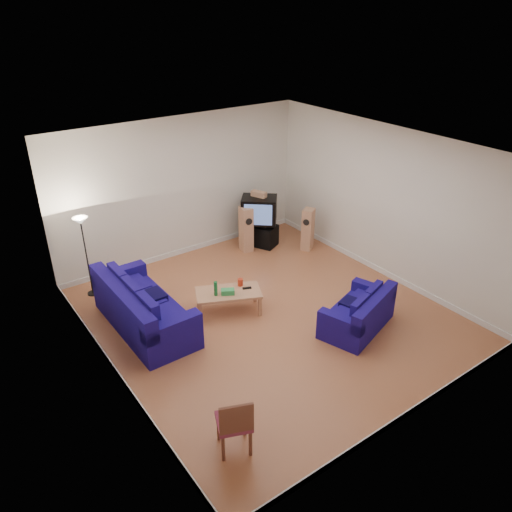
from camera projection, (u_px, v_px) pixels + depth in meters
room at (269, 242)px, 8.79m from camera, size 6.01×6.51×3.21m
sofa_three_seat at (142, 311)px, 9.00m from camera, size 1.07×2.41×0.93m
sofa_loveseat at (359, 315)px, 9.01m from camera, size 1.67×1.24×0.74m
coffee_table at (228, 294)px, 9.44m from camera, size 1.36×1.06×0.44m
bottle at (216, 289)px, 9.24m from camera, size 0.07×0.07×0.29m
tissue_box at (228, 292)px, 9.31m from camera, size 0.28×0.24×0.10m
red_canister at (240, 282)px, 9.58m from camera, size 0.14×0.14×0.14m
remote at (247, 288)px, 9.51m from camera, size 0.17×0.11×0.02m
tv_stand at (259, 234)px, 12.12m from camera, size 0.79×0.96×0.52m
av_receiver at (261, 223)px, 11.97m from camera, size 0.44×0.49×0.09m
television at (259, 210)px, 11.76m from camera, size 1.00×0.98×0.63m
centre_speaker at (259, 194)px, 11.64m from camera, size 0.27×0.40×0.13m
speaker_left at (246, 229)px, 11.70m from camera, size 0.31×0.37×1.09m
speaker_right at (308, 229)px, 11.77m from camera, size 0.38×0.36×1.02m
floor_lamp at (82, 232)px, 9.54m from camera, size 0.29×0.29×1.69m
dining_chair at (235, 423)px, 6.42m from camera, size 0.57×0.57×0.92m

